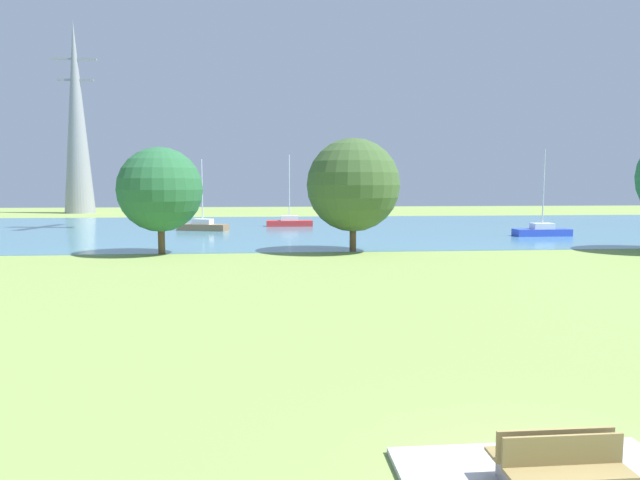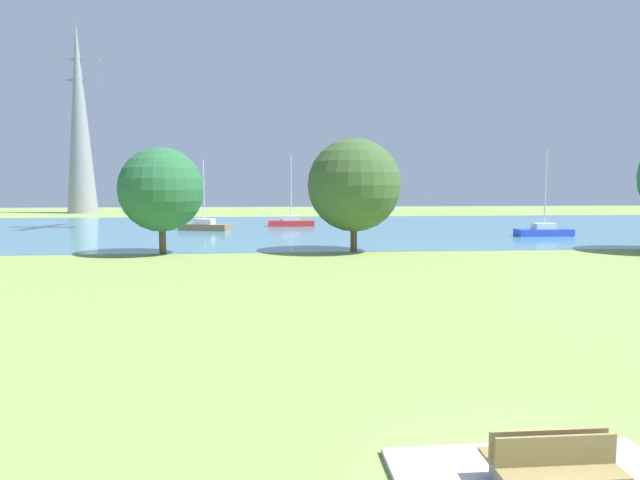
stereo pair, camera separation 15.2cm
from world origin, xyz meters
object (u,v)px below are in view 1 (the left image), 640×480
sailboat_brown (203,226)px  electricity_pylon (77,118)px  tree_east_near (353,185)px  sailboat_red (289,222)px  sailboat_blue (542,231)px  bench_facing_inland (568,476)px  bench_facing_water (549,458)px  tree_west_near (160,190)px

sailboat_brown → electricity_pylon: 42.77m
electricity_pylon → tree_east_near: bearing=-57.1°
sailboat_red → sailboat_blue: size_ratio=1.01×
sailboat_blue → electricity_pylon: (-51.53, 42.58, 13.69)m
bench_facing_inland → sailboat_blue: (19.24, 40.12, -0.00)m
bench_facing_inland → sailboat_blue: bearing=64.4°
bench_facing_water → sailboat_blue: bearing=64.1°
sailboat_red → sailboat_brown: 9.62m
sailboat_red → tree_east_near: 23.23m
bench_facing_inland → sailboat_brown: 49.71m
electricity_pylon → bench_facing_inland: bearing=-68.7°
bench_facing_water → sailboat_brown: sailboat_brown is taller
sailboat_brown → tree_west_near: tree_west_near is taller
sailboat_blue → tree_east_near: (-17.79, -9.57, 3.95)m
bench_facing_inland → sailboat_brown: bearing=102.1°
bench_facing_inland → electricity_pylon: (-32.29, 82.70, 13.68)m
bench_facing_water → sailboat_red: (-1.92, 52.66, -0.00)m
bench_facing_inland → sailboat_red: 53.23m
bench_facing_inland → sailboat_red: sailboat_red is taller
bench_facing_water → bench_facing_inland: 0.54m
bench_facing_inland → sailboat_blue: 44.50m
bench_facing_inland → tree_east_near: bearing=87.3°
sailboat_red → bench_facing_inland: bearing=-87.9°
bench_facing_water → tree_west_near: bearing=110.3°
sailboat_red → electricity_pylon: 44.50m
electricity_pylon → tree_west_near: bearing=-67.9°
electricity_pylon → sailboat_blue: bearing=-39.6°
bench_facing_inland → tree_west_near: tree_west_near is taller
bench_facing_inland → tree_west_near: size_ratio=0.26×
bench_facing_inland → tree_west_near: (-11.00, 30.36, 3.66)m
bench_facing_water → tree_west_near: (-11.00, 29.82, 3.66)m
tree_west_near → electricity_pylon: (-21.29, 52.34, 10.02)m
bench_facing_inland → sailboat_blue: sailboat_blue is taller
bench_facing_water → sailboat_blue: 44.01m
electricity_pylon → sailboat_brown: bearing=-57.3°
bench_facing_inland → tree_east_near: 30.84m
sailboat_blue → tree_west_near: bearing=-162.1°
sailboat_red → tree_east_near: (3.37, -22.65, 3.95)m
sailboat_brown → sailboat_blue: 30.82m
sailboat_red → tree_west_near: sailboat_red is taller
sailboat_blue → bench_facing_water: bearing=-115.9°
sailboat_blue → tree_west_near: sailboat_blue is taller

